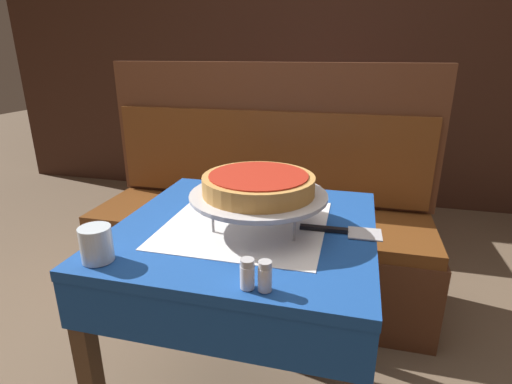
{
  "coord_description": "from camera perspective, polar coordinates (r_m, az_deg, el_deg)",
  "views": [
    {
      "loc": [
        0.31,
        -1.09,
        1.26
      ],
      "look_at": [
        0.04,
        -0.04,
        0.87
      ],
      "focal_mm": 28.0,
      "sensor_mm": 36.0,
      "label": 1
    }
  ],
  "objects": [
    {
      "name": "dining_table_front",
      "position": [
        1.29,
        -1.38,
        -8.82
      ],
      "size": [
        0.78,
        0.78,
        0.75
      ],
      "color": "#194799",
      "rests_on": "ground_plane"
    },
    {
      "name": "dining_table_rear",
      "position": [
        2.96,
        9.49,
        6.99
      ],
      "size": [
        0.71,
        0.71,
        0.75
      ],
      "color": "red",
      "rests_on": "ground_plane"
    },
    {
      "name": "booth_bench",
      "position": [
        2.12,
        0.51,
        -6.11
      ],
      "size": [
        1.74,
        0.54,
        1.21
      ],
      "color": "brown",
      "rests_on": "ground_plane"
    },
    {
      "name": "back_wall_panel",
      "position": [
        3.47,
        9.64,
        18.28
      ],
      "size": [
        6.0,
        0.04,
        2.4
      ],
      "primitive_type": "cube",
      "color": "#3D2319",
      "rests_on": "ground_plane"
    },
    {
      "name": "pizza_pan_stand",
      "position": [
        1.18,
        0.36,
        -0.63
      ],
      "size": [
        0.41,
        0.41,
        0.11
      ],
      "color": "#ADADB2",
      "rests_on": "dining_table_front"
    },
    {
      "name": "deep_dish_pizza",
      "position": [
        1.17,
        0.36,
        1.16
      ],
      "size": [
        0.33,
        0.33,
        0.06
      ],
      "color": "#C68E47",
      "rests_on": "pizza_pan_stand"
    },
    {
      "name": "pizza_server",
      "position": [
        1.21,
        12.35,
        -5.48
      ],
      "size": [
        0.24,
        0.08,
        0.01
      ],
      "color": "#BCBCC1",
      "rests_on": "dining_table_front"
    },
    {
      "name": "water_glass_near",
      "position": [
        1.09,
        -21.84,
        -6.9
      ],
      "size": [
        0.08,
        0.08,
        0.09
      ],
      "color": "silver",
      "rests_on": "dining_table_front"
    },
    {
      "name": "salt_shaker",
      "position": [
        0.91,
        -1.25,
        -11.6
      ],
      "size": [
        0.03,
        0.03,
        0.07
      ],
      "color": "silver",
      "rests_on": "dining_table_front"
    },
    {
      "name": "pepper_shaker",
      "position": [
        0.9,
        1.29,
        -11.92
      ],
      "size": [
        0.03,
        0.03,
        0.07
      ],
      "color": "silver",
      "rests_on": "dining_table_front"
    },
    {
      "name": "condiment_caddy",
      "position": [
        2.94,
        10.18,
        9.86
      ],
      "size": [
        0.14,
        0.14,
        0.15
      ],
      "color": "black",
      "rests_on": "dining_table_rear"
    }
  ]
}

